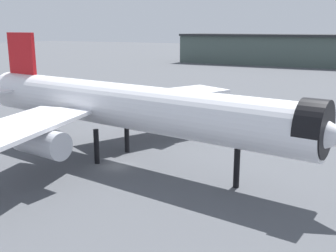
% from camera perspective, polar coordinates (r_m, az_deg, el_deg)
% --- Properties ---
extents(ground, '(900.00, 900.00, 0.00)m').
position_cam_1_polar(ground, '(59.89, -7.32, -5.67)').
color(ground, '#4C4F54').
extents(airliner_near_gate, '(65.53, 59.36, 19.07)m').
position_cam_1_polar(airliner_near_gate, '(60.12, -6.33, 2.74)').
color(airliner_near_gate, white).
rests_on(airliner_near_gate, ground).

